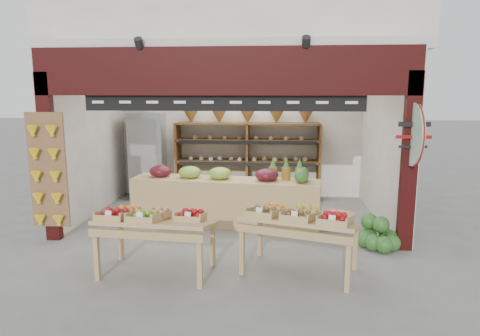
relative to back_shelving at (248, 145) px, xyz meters
The scene contains 11 objects.
ground 2.29m from the back_shelving, 95.36° to the right, with size 60.00×60.00×0.00m, color slate.
shop_structure 2.75m from the back_shelving, 119.22° to the right, with size 6.36×5.12×5.40m.
banana_board 4.26m from the back_shelving, 133.09° to the right, with size 0.60×0.15×1.80m.
gift_sign 4.05m from the back_shelving, 50.22° to the right, with size 0.04×0.93×0.92m.
back_shelving is the anchor object (origin of this frame).
refrigerator 2.24m from the back_shelving, behind, with size 0.74×0.74×1.89m, color #AAADB1.
cardboard_stack 2.27m from the back_shelving, 122.77° to the right, with size 0.97×0.70×0.61m.
mid_counter 2.14m from the back_shelving, 98.02° to the right, with size 3.38×1.00×1.05m.
display_table_left 4.26m from the back_shelving, 103.82° to the right, with size 1.51×0.92×0.94m.
display_table_right 4.10m from the back_shelving, 76.59° to the right, with size 1.64×1.21×0.95m.
watermelon_pile 3.83m from the back_shelving, 53.34° to the right, with size 0.68×0.65×0.49m.
Camera 1 is at (0.79, -7.40, 2.35)m, focal length 32.00 mm.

